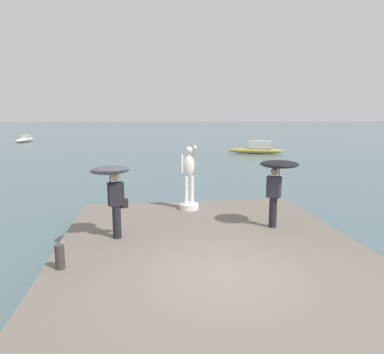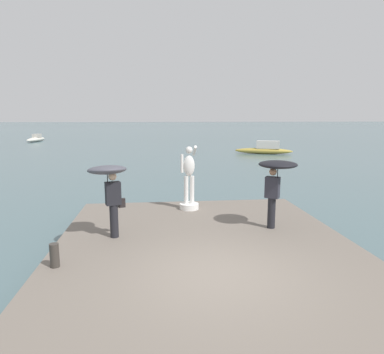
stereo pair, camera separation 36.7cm
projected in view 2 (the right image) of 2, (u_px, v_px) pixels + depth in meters
ground_plane at (164, 144)px, 46.46m from camera, size 400.00×400.00×0.00m
pier at (206, 252)px, 8.80m from camera, size 7.49×9.21×0.40m
statue_white_figure at (189, 184)px, 12.04m from camera, size 0.65×0.89×2.19m
onlooker_left at (109, 181)px, 9.07m from camera, size 1.26×1.27×1.97m
onlooker_right at (276, 175)px, 9.83m from camera, size 1.49×1.49×1.94m
mooring_bollard at (54, 255)px, 7.44m from camera, size 0.20×0.20×0.51m
boat_near at (36, 139)px, 50.86m from camera, size 1.62×5.62×1.07m
boat_mid at (265, 149)px, 33.96m from camera, size 5.42×2.74×1.26m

